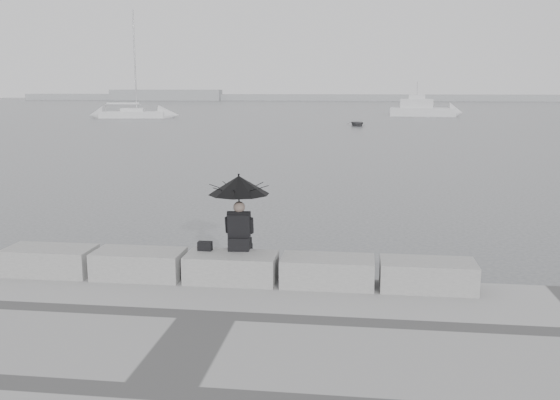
# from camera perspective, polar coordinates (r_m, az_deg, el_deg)

# --- Properties ---
(ground) EXTENTS (360.00, 360.00, 0.00)m
(ground) POSITION_cam_1_polar(r_m,az_deg,el_deg) (11.77, -3.95, -9.08)
(ground) COLOR #424447
(ground) RESTS_ON ground
(stone_block_far_left) EXTENTS (1.60, 0.80, 0.50)m
(stone_block_far_left) POSITION_cam_1_polar(r_m,az_deg,el_deg) (12.27, -20.26, -5.24)
(stone_block_far_left) COLOR gray
(stone_block_far_left) RESTS_ON promenade
(stone_block_left) EXTENTS (1.60, 0.80, 0.50)m
(stone_block_left) POSITION_cam_1_polar(r_m,az_deg,el_deg) (11.59, -12.76, -5.75)
(stone_block_left) COLOR gray
(stone_block_left) RESTS_ON promenade
(stone_block_centre) EXTENTS (1.60, 0.80, 0.50)m
(stone_block_centre) POSITION_cam_1_polar(r_m,az_deg,el_deg) (11.12, -4.46, -6.20)
(stone_block_centre) COLOR gray
(stone_block_centre) RESTS_ON promenade
(stone_block_right) EXTENTS (1.60, 0.80, 0.50)m
(stone_block_right) POSITION_cam_1_polar(r_m,az_deg,el_deg) (10.91, 4.37, -6.53)
(stone_block_right) COLOR gray
(stone_block_right) RESTS_ON promenade
(stone_block_far_right) EXTENTS (1.60, 0.80, 0.50)m
(stone_block_far_right) POSITION_cam_1_polar(r_m,az_deg,el_deg) (10.96, 13.34, -6.72)
(stone_block_far_right) COLOR gray
(stone_block_far_right) RESTS_ON promenade
(seated_person) EXTENTS (1.10, 1.10, 1.39)m
(seated_person) POSITION_cam_1_polar(r_m,az_deg,el_deg) (11.13, -3.79, 0.38)
(seated_person) COLOR black
(seated_person) RESTS_ON stone_block_centre
(bag) EXTENTS (0.25, 0.14, 0.16)m
(bag) POSITION_cam_1_polar(r_m,az_deg,el_deg) (11.33, -6.87, -4.20)
(bag) COLOR black
(bag) RESTS_ON stone_block_centre
(distant_landmass) EXTENTS (180.00, 8.00, 2.80)m
(distant_landmass) POSITION_cam_1_polar(r_m,az_deg,el_deg) (165.74, 3.97, 9.36)
(distant_landmass) COLOR gray
(distant_landmass) RESTS_ON ground
(sailboat_left) EXTENTS (8.10, 3.56, 12.90)m
(sailboat_left) POSITION_cam_1_polar(r_m,az_deg,el_deg) (78.99, -13.29, 7.69)
(sailboat_left) COLOR silver
(sailboat_left) RESTS_ON ground
(motor_cruiser) EXTENTS (8.43, 3.50, 4.50)m
(motor_cruiser) POSITION_cam_1_polar(r_m,az_deg,el_deg) (83.35, 12.94, 8.09)
(motor_cruiser) COLOR silver
(motor_cruiser) RESTS_ON ground
(dinghy) EXTENTS (2.92, 1.57, 0.47)m
(dinghy) POSITION_cam_1_polar(r_m,az_deg,el_deg) (62.50, 7.06, 6.97)
(dinghy) COLOR slate
(dinghy) RESTS_ON ground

